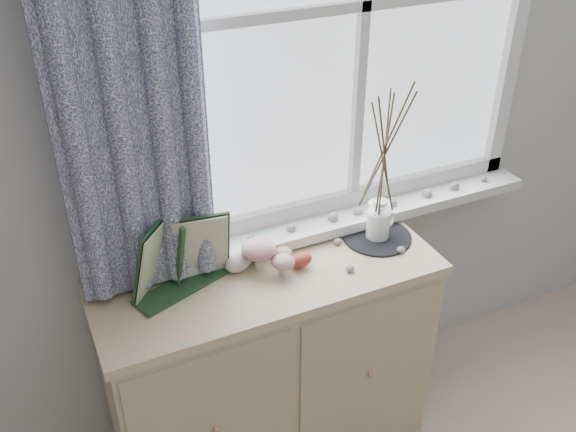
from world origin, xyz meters
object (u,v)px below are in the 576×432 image
(sideboard, at_px, (271,365))
(toadstool_cluster, at_px, (265,253))
(twig_pitcher, at_px, (385,148))
(botanical_book, at_px, (181,260))

(sideboard, xyz_separation_m, toadstool_cluster, (0.00, 0.04, 0.49))
(twig_pitcher, bearing_deg, sideboard, 169.59)
(twig_pitcher, bearing_deg, botanical_book, 165.42)
(sideboard, relative_size, twig_pitcher, 1.88)
(botanical_book, height_order, toadstool_cluster, botanical_book)
(toadstool_cluster, bearing_deg, botanical_book, -178.51)
(sideboard, relative_size, botanical_book, 3.08)
(botanical_book, bearing_deg, twig_pitcher, -19.42)
(sideboard, distance_m, twig_pitcher, 0.91)
(sideboard, bearing_deg, botanical_book, 174.52)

